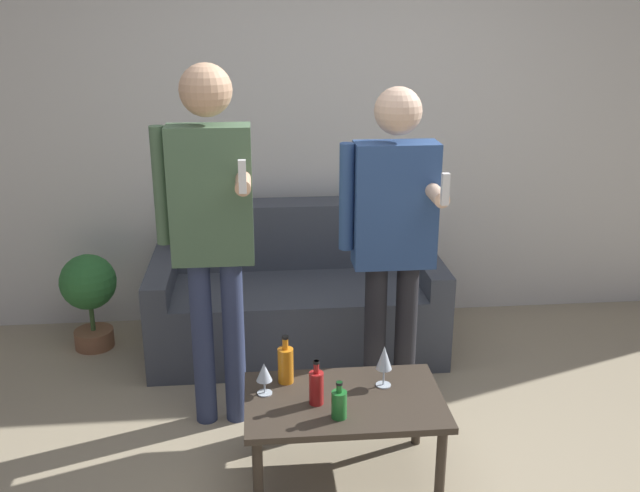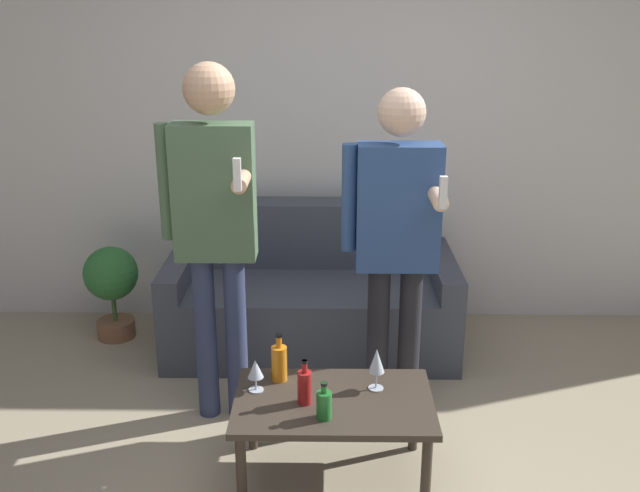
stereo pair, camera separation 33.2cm
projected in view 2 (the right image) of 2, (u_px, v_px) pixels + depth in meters
wall_back at (341, 116)px, 4.48m from camera, size 8.00×0.06×2.70m
couch at (311, 297)px, 4.39m from camera, size 1.73×0.84×0.85m
coffee_table at (334, 409)px, 3.10m from camera, size 0.86×0.54×0.40m
bottle_orange at (305, 386)px, 3.03m from camera, size 0.06×0.06×0.20m
bottle_green at (324, 404)px, 2.92m from camera, size 0.06×0.06×0.16m
bottle_dark at (279, 362)px, 3.21m from camera, size 0.07×0.07×0.23m
wine_glass_near at (377, 362)px, 3.12m from camera, size 0.07×0.07×0.19m
wine_glass_far at (255, 370)px, 3.12m from camera, size 0.07×0.07×0.15m
person_standing_left at (214, 214)px, 3.36m from camera, size 0.45×0.44×1.78m
person_standing_right at (396, 231)px, 3.40m from camera, size 0.47×0.42×1.67m
potted_plant at (112, 281)px, 4.44m from camera, size 0.34×0.34×0.60m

